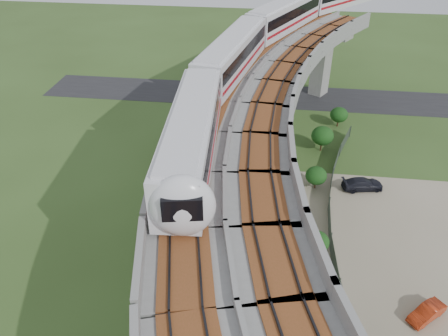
# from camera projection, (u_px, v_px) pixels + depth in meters

# --- Properties ---
(ground) EXTENTS (160.00, 160.00, 0.00)m
(ground) POSITION_uv_depth(u_px,v_px,m) (230.00, 237.00, 37.77)
(ground) COLOR #334B1E
(ground) RESTS_ON ground
(dirt_lot) EXTENTS (18.00, 26.00, 0.04)m
(dirt_lot) POSITION_uv_depth(u_px,v_px,m) (402.00, 269.00, 34.65)
(dirt_lot) COLOR gray
(dirt_lot) RESTS_ON ground
(asphalt_road) EXTENTS (60.00, 8.00, 0.03)m
(asphalt_road) POSITION_uv_depth(u_px,v_px,m) (254.00, 95.00, 62.55)
(asphalt_road) COLOR #232326
(asphalt_road) RESTS_ON ground
(viaduct) EXTENTS (19.58, 73.98, 11.40)m
(viaduct) POSITION_uv_depth(u_px,v_px,m) (282.00, 151.00, 32.36)
(viaduct) COLOR #99968E
(viaduct) RESTS_ON ground
(metro_train) EXTENTS (21.52, 58.61, 3.64)m
(metro_train) POSITION_uv_depth(u_px,v_px,m) (278.00, 37.00, 44.99)
(metro_train) COLOR silver
(metro_train) RESTS_ON ground
(fence) EXTENTS (3.87, 38.73, 1.50)m
(fence) POSITION_uv_depth(u_px,v_px,m) (346.00, 241.00, 36.34)
(fence) COLOR #2D382D
(fence) RESTS_ON ground
(tree_0) EXTENTS (2.17, 2.17, 2.53)m
(tree_0) POSITION_uv_depth(u_px,v_px,m) (339.00, 115.00, 53.82)
(tree_0) COLOR #382314
(tree_0) RESTS_ON ground
(tree_1) EXTENTS (2.49, 2.49, 3.00)m
(tree_1) POSITION_uv_depth(u_px,v_px,m) (322.00, 136.00, 48.74)
(tree_1) COLOR #382314
(tree_1) RESTS_ON ground
(tree_2) EXTENTS (2.11, 2.11, 2.43)m
(tree_2) POSITION_uv_depth(u_px,v_px,m) (316.00, 176.00, 42.92)
(tree_2) COLOR #382314
(tree_2) RESTS_ON ground
(tree_3) EXTENTS (1.97, 1.97, 3.00)m
(tree_3) POSITION_uv_depth(u_px,v_px,m) (317.00, 242.00, 34.19)
(tree_3) COLOR #382314
(tree_3) RESTS_ON ground
(tree_4) EXTENTS (2.41, 2.41, 2.76)m
(tree_4) POSITION_uv_depth(u_px,v_px,m) (321.00, 325.00, 28.31)
(tree_4) COLOR #382314
(tree_4) RESTS_ON ground
(car_red) EXTENTS (3.09, 2.85, 1.03)m
(car_red) POSITION_uv_depth(u_px,v_px,m) (427.00, 313.00, 30.55)
(car_red) COLOR #AA2C0F
(car_red) RESTS_ON dirt_lot
(car_dark) EXTENTS (4.31, 2.47, 1.18)m
(car_dark) POSITION_uv_depth(u_px,v_px,m) (363.00, 184.00, 43.28)
(car_dark) COLOR black
(car_dark) RESTS_ON dirt_lot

